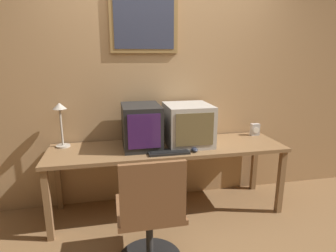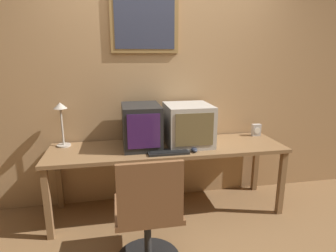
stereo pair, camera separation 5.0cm
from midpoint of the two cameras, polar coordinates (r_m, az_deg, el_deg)
name	(u,v)px [view 1 (the left image)]	position (r m, az deg, el deg)	size (l,w,h in m)	color
wall_back	(161,83)	(3.05, -1.94, 8.70)	(8.00, 0.08, 2.60)	tan
desk	(168,153)	(2.84, -0.51, -5.44)	(2.34, 0.64, 0.71)	olive
monitor_left	(141,126)	(2.77, -5.97, -0.03)	(0.36, 0.48, 0.42)	black
monitor_right	(188,124)	(2.85, 3.56, 0.32)	(0.45, 0.49, 0.41)	#B7B2A8
keyboard_main	(169,152)	(2.62, -0.41, -5.30)	(0.38, 0.15, 0.03)	black
mouse_near_keyboard	(194,149)	(2.68, 4.81, -4.78)	(0.06, 0.11, 0.04)	#282D3D
desk_clock	(255,129)	(3.34, 16.85, -0.69)	(0.10, 0.06, 0.13)	#B7B2AD
desk_lamp	(60,116)	(2.93, -21.50, 1.82)	(0.14, 0.14, 0.44)	#B2A899
office_chair	(150,221)	(2.21, -4.29, -18.68)	(0.51, 0.51, 0.93)	black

